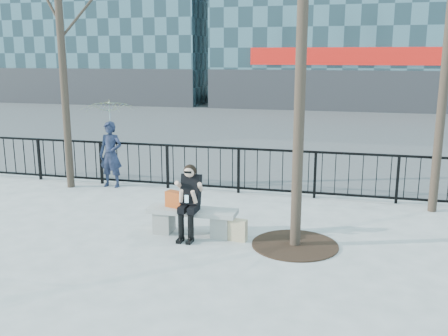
# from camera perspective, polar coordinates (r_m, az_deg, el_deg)

# --- Properties ---
(ground) EXTENTS (120.00, 120.00, 0.00)m
(ground) POSITION_cam_1_polar(r_m,az_deg,el_deg) (9.30, -3.63, -7.55)
(ground) COLOR gray
(ground) RESTS_ON ground
(street_surface) EXTENTS (60.00, 23.00, 0.01)m
(street_surface) POSITION_cam_1_polar(r_m,az_deg,el_deg) (23.68, 7.57, 4.79)
(street_surface) COLOR #474747
(street_surface) RESTS_ON ground
(railing) EXTENTS (14.00, 0.06, 1.10)m
(railing) POSITION_cam_1_polar(r_m,az_deg,el_deg) (11.92, 0.74, -0.21)
(railing) COLOR black
(railing) RESTS_ON ground
(tree_grate) EXTENTS (1.50, 1.50, 0.02)m
(tree_grate) POSITION_cam_1_polar(r_m,az_deg,el_deg) (8.84, 8.11, -8.68)
(tree_grate) COLOR black
(tree_grate) RESTS_ON ground
(bench_main) EXTENTS (1.65, 0.46, 0.49)m
(bench_main) POSITION_cam_1_polar(r_m,az_deg,el_deg) (9.20, -3.66, -5.79)
(bench_main) COLOR slate
(bench_main) RESTS_ON ground
(seated_woman) EXTENTS (0.50, 0.64, 1.34)m
(seated_woman) POSITION_cam_1_polar(r_m,az_deg,el_deg) (8.95, -4.01, -3.86)
(seated_woman) COLOR black
(seated_woman) RESTS_ON ground
(handbag) EXTENTS (0.39, 0.27, 0.30)m
(handbag) POSITION_cam_1_polar(r_m,az_deg,el_deg) (9.22, -5.58, -3.59)
(handbag) COLOR #B24315
(handbag) RESTS_ON bench_main
(shopping_bag) EXTENTS (0.43, 0.21, 0.39)m
(shopping_bag) POSITION_cam_1_polar(r_m,az_deg,el_deg) (8.93, 1.32, -7.07)
(shopping_bag) COLOR beige
(shopping_bag) RESTS_ON ground
(standing_man) EXTENTS (0.61, 0.41, 1.65)m
(standing_man) POSITION_cam_1_polar(r_m,az_deg,el_deg) (12.70, -12.80, 1.52)
(standing_man) COLOR black
(standing_man) RESTS_ON ground
(vendor_umbrella) EXTENTS (2.40, 2.43, 1.76)m
(vendor_umbrella) POSITION_cam_1_polar(r_m,az_deg,el_deg) (17.73, -12.89, 4.80)
(vendor_umbrella) COLOR yellow
(vendor_umbrella) RESTS_ON ground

